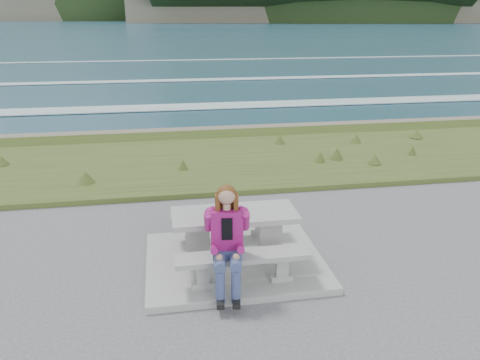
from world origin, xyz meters
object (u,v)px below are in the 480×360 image
at_px(picnic_table, 234,223).
at_px(bench_landward, 243,261).
at_px(bench_seaward, 228,218).
at_px(seated_woman, 227,255).

xyz_separation_m(picnic_table, bench_landward, (0.00, -0.70, -0.23)).
relative_size(bench_seaward, seated_woman, 1.26).
height_order(picnic_table, bench_landward, picnic_table).
relative_size(bench_landward, bench_seaward, 1.00).
bearing_deg(picnic_table, bench_seaward, 90.00).
height_order(bench_landward, seated_woman, seated_woman).
bearing_deg(bench_landward, picnic_table, 90.00).
distance_m(picnic_table, seated_woman, 0.87).
height_order(bench_seaward, seated_woman, seated_woman).
bearing_deg(bench_seaward, seated_woman, -98.38).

